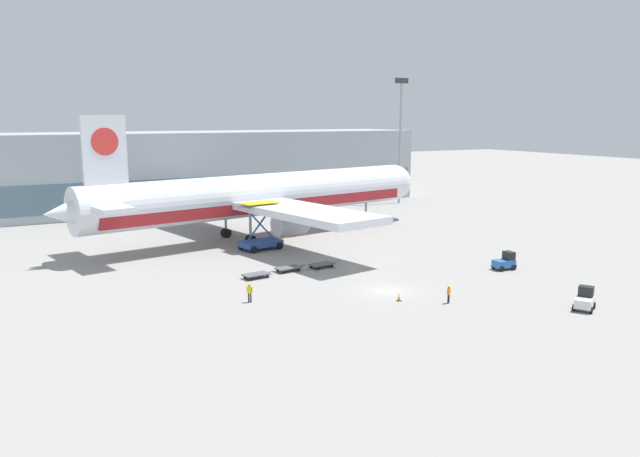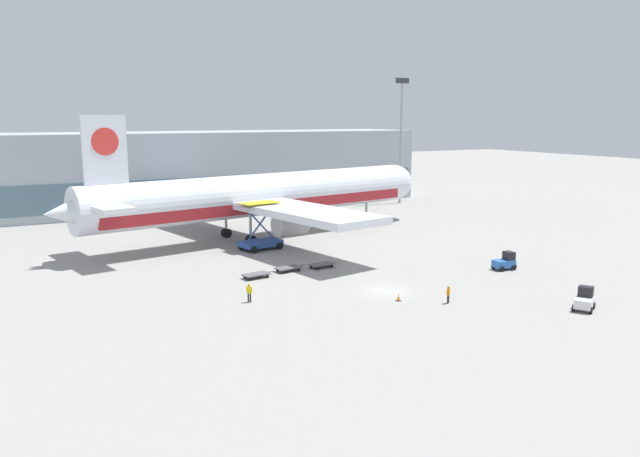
# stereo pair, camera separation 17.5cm
# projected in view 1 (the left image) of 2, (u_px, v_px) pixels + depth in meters

# --- Properties ---
(ground_plane) EXTENTS (400.00, 400.00, 0.00)m
(ground_plane) POSITION_uv_depth(u_px,v_px,m) (387.00, 291.00, 60.83)
(ground_plane) COLOR gray
(terminal_building) EXTENTS (90.00, 18.20, 14.00)m
(terminal_building) POSITION_uv_depth(u_px,v_px,m) (188.00, 169.00, 117.52)
(terminal_building) COLOR #9EA8B2
(terminal_building) RESTS_ON ground_plane
(light_mast) EXTENTS (2.80, 0.50, 24.07)m
(light_mast) POSITION_uv_depth(u_px,v_px,m) (401.00, 132.00, 120.73)
(light_mast) COLOR #9EA0A5
(light_mast) RESTS_ON ground_plane
(airplane_main) EXTENTS (57.58, 48.65, 17.00)m
(airplane_main) POSITION_uv_depth(u_px,v_px,m) (258.00, 197.00, 86.47)
(airplane_main) COLOR silver
(airplane_main) RESTS_ON ground_plane
(scissor_lift_loader) EXTENTS (5.67, 4.20, 6.09)m
(scissor_lift_loader) POSITION_uv_depth(u_px,v_px,m) (260.00, 232.00, 79.66)
(scissor_lift_loader) COLOR #284C99
(scissor_lift_loader) RESTS_ON ground_plane
(baggage_tug_foreground) EXTENTS (2.57, 1.84, 2.00)m
(baggage_tug_foreground) POSITION_uv_depth(u_px,v_px,m) (505.00, 262.00, 69.38)
(baggage_tug_foreground) COLOR #2D66B7
(baggage_tug_foreground) RESTS_ON ground_plane
(baggage_tug_mid) EXTENTS (2.82, 2.55, 2.00)m
(baggage_tug_mid) POSITION_uv_depth(u_px,v_px,m) (585.00, 300.00, 54.96)
(baggage_tug_mid) COLOR silver
(baggage_tug_mid) RESTS_ON ground_plane
(baggage_dolly_lead) EXTENTS (3.77, 1.86, 0.48)m
(baggage_dolly_lead) POSITION_uv_depth(u_px,v_px,m) (256.00, 275.00, 65.71)
(baggage_dolly_lead) COLOR #56565B
(baggage_dolly_lead) RESTS_ON ground_plane
(baggage_dolly_second) EXTENTS (3.77, 1.86, 0.48)m
(baggage_dolly_second) POSITION_uv_depth(u_px,v_px,m) (288.00, 268.00, 68.56)
(baggage_dolly_second) COLOR #56565B
(baggage_dolly_second) RESTS_ON ground_plane
(baggage_dolly_third) EXTENTS (3.77, 1.86, 0.48)m
(baggage_dolly_third) POSITION_uv_depth(u_px,v_px,m) (322.00, 264.00, 70.25)
(baggage_dolly_third) COLOR #56565B
(baggage_dolly_third) RESTS_ON ground_plane
(ground_crew_near) EXTENTS (0.50, 0.38, 1.69)m
(ground_crew_near) POSITION_uv_depth(u_px,v_px,m) (449.00, 293.00, 56.74)
(ground_crew_near) COLOR black
(ground_crew_near) RESTS_ON ground_plane
(ground_crew_far) EXTENTS (0.45, 0.41, 1.80)m
(ground_crew_far) POSITION_uv_depth(u_px,v_px,m) (250.00, 291.00, 57.02)
(ground_crew_far) COLOR black
(ground_crew_far) RESTS_ON ground_plane
(traffic_cone_near) EXTENTS (0.40, 0.40, 0.73)m
(traffic_cone_near) POSITION_uv_depth(u_px,v_px,m) (399.00, 297.00, 57.59)
(traffic_cone_near) COLOR black
(traffic_cone_near) RESTS_ON ground_plane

